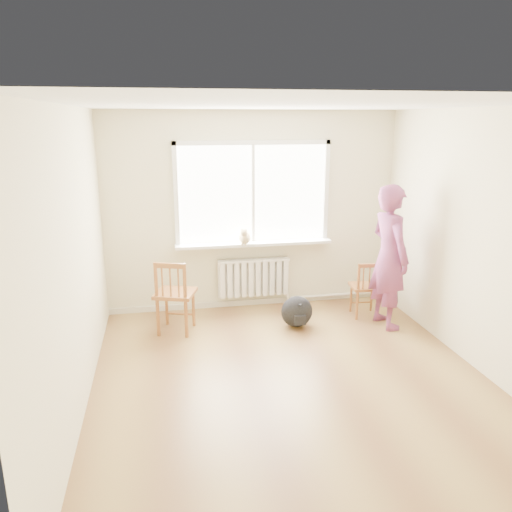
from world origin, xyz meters
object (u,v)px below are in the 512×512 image
chair_left (174,297)px  cat (245,237)px  chair_right (366,289)px  backpack (297,312)px  person (389,257)px

chair_left → cat: (0.98, 0.59, 0.57)m
chair_right → backpack: 1.03m
chair_right → backpack: size_ratio=1.90×
chair_left → cat: size_ratio=2.60×
chair_left → backpack: chair_left is taller
person → cat: 1.90m
person → chair_right: bearing=16.3°
cat → chair_right: bearing=-5.4°
cat → chair_left: bearing=-135.5°
chair_left → backpack: (1.54, -0.11, -0.27)m
chair_left → backpack: size_ratio=2.32×
chair_right → cat: size_ratio=2.14×
person → cat: (-1.70, 0.85, 0.14)m
chair_left → person: bearing=-167.4°
backpack → chair_left: bearing=176.1°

